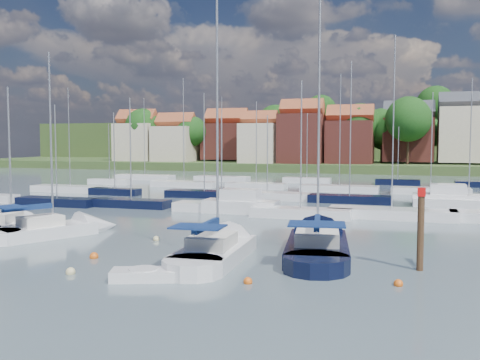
% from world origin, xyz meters
% --- Properties ---
extents(ground, '(260.00, 260.00, 0.00)m').
position_xyz_m(ground, '(0.00, 40.00, 0.00)').
color(ground, '#404F58').
rests_on(ground, ground).
extents(sailboat_left, '(6.97, 10.32, 13.92)m').
position_xyz_m(sailboat_left, '(-13.89, 4.83, 0.36)').
color(sailboat_left, silver).
rests_on(sailboat_left, ground).
extents(sailboat_centre, '(3.75, 11.88, 15.92)m').
position_xyz_m(sailboat_centre, '(-0.77, 2.15, 0.35)').
color(sailboat_centre, silver).
rests_on(sailboat_centre, ground).
extents(sailboat_navy, '(5.44, 13.57, 18.20)m').
position_xyz_m(sailboat_navy, '(4.33, 5.55, 0.35)').
color(sailboat_navy, black).
rests_on(sailboat_navy, ground).
extents(sailboat_far, '(3.21, 8.76, 11.49)m').
position_xyz_m(sailboat_far, '(-18.29, 5.26, 0.34)').
color(sailboat_far, silver).
rests_on(sailboat_far, ground).
extents(tender, '(3.40, 2.41, 0.67)m').
position_xyz_m(tender, '(-2.46, -4.42, 0.26)').
color(tender, silver).
rests_on(tender, ground).
extents(timber_piling, '(0.40, 0.40, 6.57)m').
position_xyz_m(timber_piling, '(10.29, 1.67, 1.24)').
color(timber_piling, '#4C331E').
rests_on(timber_piling, ground).
extents(buoy_b, '(0.48, 0.48, 0.48)m').
position_xyz_m(buoy_b, '(-6.52, -4.51, 0.00)').
color(buoy_b, beige).
rests_on(buoy_b, ground).
extents(buoy_c, '(0.50, 0.50, 0.50)m').
position_xyz_m(buoy_c, '(-7.45, -0.99, 0.00)').
color(buoy_c, '#D85914').
rests_on(buoy_c, ground).
extents(buoy_d, '(0.43, 0.43, 0.43)m').
position_xyz_m(buoy_d, '(2.54, -3.50, 0.00)').
color(buoy_d, '#D85914').
rests_on(buoy_d, ground).
extents(buoy_e, '(0.42, 0.42, 0.42)m').
position_xyz_m(buoy_e, '(2.60, 7.28, 0.00)').
color(buoy_e, '#D85914').
rests_on(buoy_e, ground).
extents(buoy_f, '(0.43, 0.43, 0.43)m').
position_xyz_m(buoy_f, '(9.30, -1.76, 0.00)').
color(buoy_f, '#D85914').
rests_on(buoy_f, ground).
extents(buoy_g, '(0.44, 0.44, 0.44)m').
position_xyz_m(buoy_g, '(-6.51, 5.01, 0.00)').
color(buoy_g, beige).
rests_on(buoy_g, ground).
extents(marina_field, '(79.62, 41.41, 15.93)m').
position_xyz_m(marina_field, '(1.91, 35.15, 0.43)').
color(marina_field, silver).
rests_on(marina_field, ground).
extents(far_shore_town, '(212.46, 90.00, 22.27)m').
position_xyz_m(far_shore_town, '(2.23, 132.67, 4.61)').
color(far_shore_town, '#3A4723').
rests_on(far_shore_town, ground).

